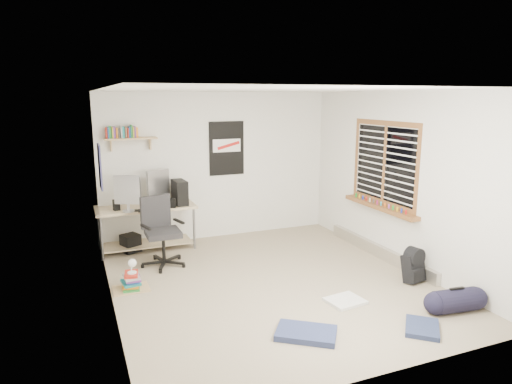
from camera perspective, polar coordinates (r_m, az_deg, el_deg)
name	(u,v)px	position (r m, az deg, el deg)	size (l,w,h in m)	color
floor	(271,283)	(6.18, 1.87, -11.27)	(4.00, 4.50, 0.01)	gray
ceiling	(272,89)	(5.68, 2.04, 12.70)	(4.00, 4.50, 0.01)	white
back_wall	(218,166)	(7.88, -4.75, 3.26)	(4.00, 0.01, 2.50)	silver
left_wall	(107,204)	(5.33, -18.17, -1.44)	(0.01, 4.50, 2.50)	silver
right_wall	(399,180)	(6.85, 17.45, 1.46)	(0.01, 4.50, 2.50)	silver
desk	(147,227)	(7.54, -13.52, -4.31)	(1.54, 0.67, 0.70)	tan
monitor_left	(128,198)	(7.11, -15.72, -0.77)	(0.40, 0.10, 0.44)	#A9A9AE
monitor_right	(158,192)	(7.44, -12.10, 0.00)	(0.41, 0.10, 0.45)	#97979B
pc_tower	(180,193)	(7.44, -9.52, -0.09)	(0.18, 0.39, 0.40)	black
keyboard	(144,211)	(7.18, -13.85, -2.27)	(0.41, 0.14, 0.02)	black
speaker_left	(116,205)	(7.28, -17.05, -1.61)	(0.09, 0.09, 0.18)	black
speaker_right	(173,203)	(7.24, -10.31, -1.42)	(0.08, 0.08, 0.16)	black
office_chair	(163,233)	(6.74, -11.55, -5.05)	(0.66, 0.66, 1.02)	#232325
wall_shelf	(131,139)	(7.41, -15.38, 6.46)	(0.80, 0.22, 0.24)	tan
poster_back_wall	(227,148)	(7.87, -3.68, 5.46)	(0.62, 0.03, 0.92)	black
poster_left_wall	(100,167)	(6.46, -18.93, 3.02)	(0.02, 0.42, 0.60)	navy
window	(384,163)	(7.02, 15.66, 3.46)	(0.10, 1.50, 1.26)	brown
baseboard_heater	(379,251)	(7.34, 15.10, -7.11)	(0.08, 2.50, 0.18)	#B7B2A8
backpack	(413,268)	(6.45, 19.06, -8.96)	(0.27, 0.22, 0.37)	black
duffel_bag	(456,300)	(5.81, 23.70, -12.29)	(0.27, 0.27, 0.53)	black
tshirt	(345,301)	(5.72, 11.07, -13.21)	(0.42, 0.35, 0.04)	silver
jeans_a	(306,333)	(4.94, 6.29, -17.14)	(0.61, 0.39, 0.07)	navy
jeans_b	(422,328)	(5.32, 20.06, -15.66)	(0.45, 0.33, 0.06)	#222C4D
book_stack	(130,278)	(6.13, -15.43, -10.35)	(0.47, 0.39, 0.32)	brown
desk_lamp	(131,261)	(6.03, -15.33, -8.37)	(0.12, 0.19, 0.19)	silver
subwoofer	(131,243)	(7.55, -15.40, -6.18)	(0.25, 0.25, 0.28)	black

